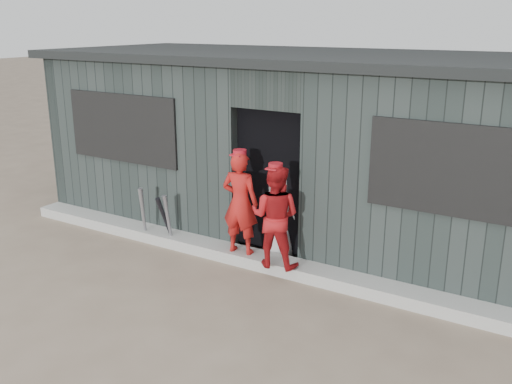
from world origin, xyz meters
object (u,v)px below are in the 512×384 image
Objects in this scene: bat_left at (143,214)px; bat_right at (165,220)px; player_red_right at (275,216)px; player_grey_back at (280,216)px; bat_mid at (168,221)px; dugout at (316,145)px; player_red_left at (240,203)px.

bat_left is 0.38m from bat_right.
bat_left is 2.22m from player_red_right.
bat_left reaches higher than bat_right.
player_grey_back is at bearing 13.59° from bat_left.
bat_mid is 0.05m from bat_right.
player_grey_back reaches higher than bat_left.
bat_mid is (0.43, 0.04, -0.03)m from bat_left.
dugout is (-0.13, 1.32, 0.70)m from player_grey_back.
bat_mid reaches higher than bat_right.
bat_left is 1.06× the size of bat_right.
player_red_left is at bearing -97.55° from dugout.
player_grey_back is 0.14× the size of dugout.
player_red_left is (1.17, 0.04, 0.44)m from bat_mid.
bat_right is at bearing -12.31° from player_red_right.
player_red_left is 1.05× the size of player_red_right.
dugout is at bearing -104.13° from player_red_left.
dugout is at bearing 50.43° from bat_right.
dugout reaches higher than player_grey_back.
player_grey_back is at bearing -139.01° from player_red_left.
bat_mid is at bearing -128.52° from dugout.
bat_right is 2.46m from dugout.
bat_mid is 0.64× the size of player_grey_back.
dugout is (1.45, 1.76, 0.92)m from bat_right.
player_red_left reaches higher than player_red_right.
player_red_right is at bearing 115.33° from player_grey_back.
bat_left is 0.69× the size of player_grey_back.
player_red_left is 1.13× the size of player_grey_back.
player_red_left is (1.23, 0.04, 0.45)m from bat_right.
bat_mid is at bearing 5.11° from bat_left.
player_red_right is at bearing -1.46° from bat_left.
player_red_right reaches higher than player_grey_back.
dugout is (1.40, 1.76, 0.91)m from bat_mid.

